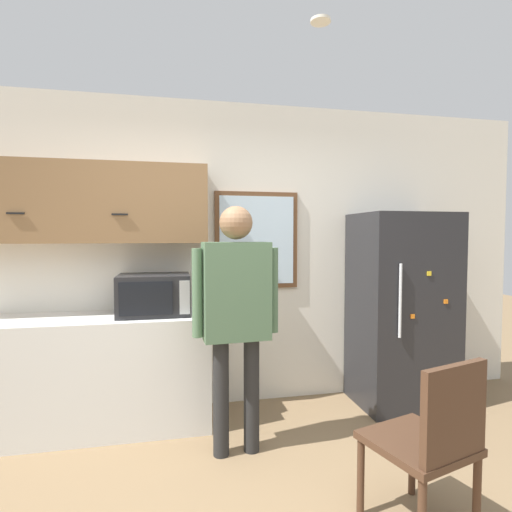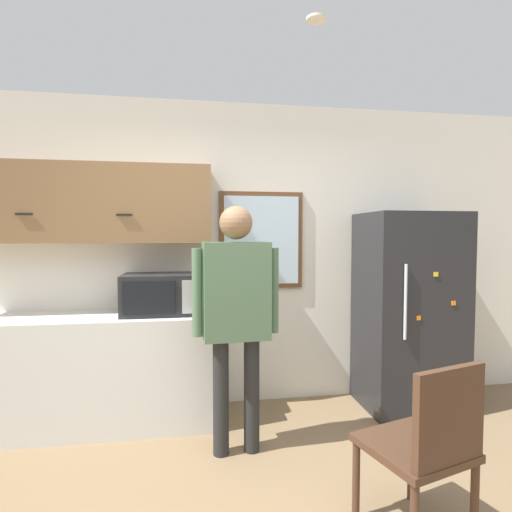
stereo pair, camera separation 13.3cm
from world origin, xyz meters
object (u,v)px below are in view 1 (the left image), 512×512
Objects in this scene: person at (236,303)px; chair at (432,438)px; refrigerator at (402,309)px; microwave at (154,294)px.

person is 1.39m from chair.
person reaches higher than refrigerator.
microwave is 2.17m from refrigerator.
person is (0.57, -0.58, 0.01)m from microwave.
person is at bearing -161.61° from refrigerator.
person is 1.69m from refrigerator.
chair is at bearing -52.84° from person.
refrigerator is at bearing -132.76° from chair.
microwave is at bearing -63.87° from chair.
chair is at bearing -116.88° from refrigerator.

